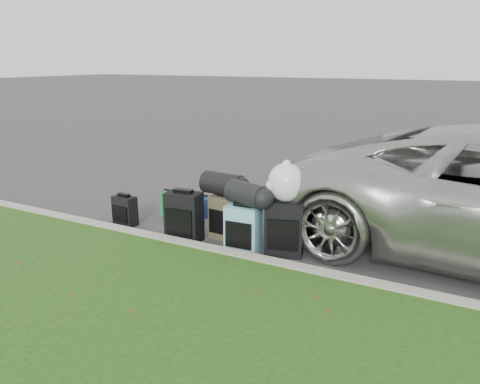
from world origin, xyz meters
The scene contains 12 objects.
ground centered at (0.00, 0.00, 0.00)m, with size 120.00×120.00×0.00m, color #383535.
curb centered at (0.00, -1.00, 0.07)m, with size 120.00×0.18×0.15m, color #9E937F.
suitcase_small_black centered at (-1.69, -0.55, 0.23)m, with size 0.36×0.20×0.45m, color black.
suitcase_large_black_left centered at (-0.52, -0.66, 0.35)m, with size 0.48×0.29×0.70m, color black.
suitcase_olive centered at (-0.05, -0.29, 0.31)m, with size 0.45×0.28×0.61m, color #3A3625.
suitcase_teal centered at (0.39, -0.63, 0.32)m, with size 0.44×0.26×0.63m, color #57919F.
suitcase_large_black_right centered at (0.90, -0.45, 0.36)m, with size 0.48×0.29×0.72m, color black.
tote_green centered at (-1.35, 0.18, 0.19)m, with size 0.33×0.26×0.37m, color #1B7C3C.
tote_navy centered at (-0.91, 0.36, 0.16)m, with size 0.29×0.23×0.31m, color navy.
duffel_left centered at (-0.14, -0.24, 0.77)m, with size 0.32×0.32×0.59m, color black.
duffel_right centered at (0.42, -0.58, 0.78)m, with size 0.31×0.31×0.55m, color black.
trash_bag centered at (0.89, -0.41, 0.96)m, with size 0.47×0.47×0.47m, color white.
Camera 1 is at (3.06, -5.70, 2.44)m, focal length 35.00 mm.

